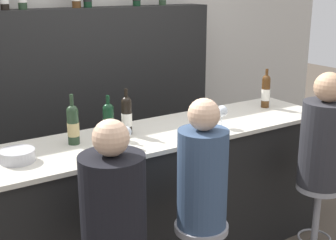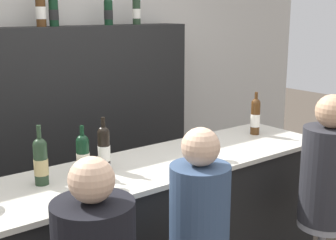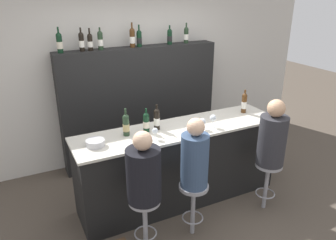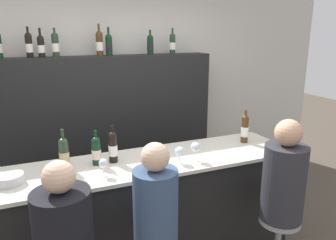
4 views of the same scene
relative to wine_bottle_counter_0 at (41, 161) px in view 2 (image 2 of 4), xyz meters
name	(u,v)px [view 2 (image 2 of 4)]	position (x,y,z in m)	size (l,w,h in m)	color
wall_back	(46,88)	(0.66, 1.44, 0.14)	(6.40, 0.05, 2.60)	beige
bar_counter	(151,240)	(0.66, -0.09, -0.64)	(2.64, 0.67, 1.03)	black
back_bar_cabinet	(60,138)	(0.66, 1.22, -0.25)	(2.47, 0.28, 1.82)	black
wine_bottle_counter_0	(41,161)	(0.00, 0.00, 0.00)	(0.08, 0.08, 0.33)	#233823
wine_bottle_counter_1	(83,154)	(0.25, 0.00, -0.01)	(0.08, 0.08, 0.29)	black
wine_bottle_counter_2	(104,148)	(0.39, 0.00, 0.00)	(0.07, 0.07, 0.32)	black
wine_bottle_counter_3	(255,116)	(1.70, 0.00, 0.01)	(0.07, 0.07, 0.32)	#4C2D14
wine_bottle_backbar_4	(41,8)	(0.57, 1.22, 0.80)	(0.08, 0.08, 0.35)	#4C2D14
wine_bottle_backbar_5	(54,11)	(0.67, 1.22, 0.78)	(0.08, 0.08, 0.31)	black
wine_bottle_backbar_6	(108,11)	(1.17, 1.22, 0.78)	(0.08, 0.08, 0.28)	black
wine_bottle_backbar_7	(136,10)	(1.46, 1.22, 0.78)	(0.07, 0.07, 0.31)	#233823
wine_glass_0	(105,169)	(0.26, -0.24, -0.04)	(0.07, 0.07, 0.14)	silver
wine_glass_1	(195,148)	(0.88, -0.24, -0.03)	(0.08, 0.08, 0.14)	silver
wine_glass_2	(213,141)	(1.03, -0.24, -0.02)	(0.08, 0.08, 0.16)	silver
guest_seated_middle	(199,215)	(0.48, -0.74, -0.18)	(0.29, 0.29, 0.78)	#334766
guest_seated_right	(328,168)	(1.54, -0.74, -0.17)	(0.33, 0.33, 0.81)	#28282D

